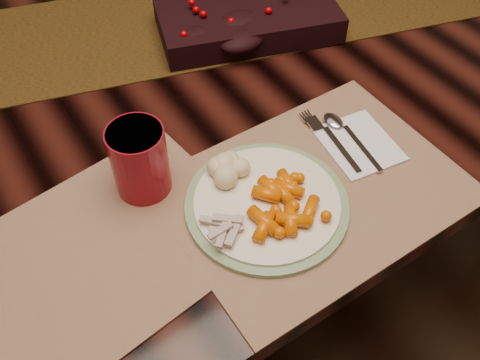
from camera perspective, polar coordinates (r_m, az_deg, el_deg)
floor at (r=1.60m, az=-4.69°, el=-11.21°), size 5.00×5.00×0.00m
dining_table at (r=1.29m, az=-5.74°, el=-3.19°), size 1.80×1.00×0.75m
table_runner at (r=1.17m, az=-9.83°, el=15.58°), size 1.61×0.75×0.00m
centerpiece at (r=1.12m, az=0.86°, el=17.11°), size 0.40×0.29×0.07m
placemat_main at (r=0.84m, az=7.91°, el=-1.04°), size 0.45×0.33×0.00m
placemat_second at (r=0.79m, az=-14.39°, el=-7.33°), size 0.45×0.35×0.00m
dinner_plate at (r=0.81m, az=2.88°, el=-2.55°), size 0.30×0.30×0.01m
baby_carrots at (r=0.78m, az=4.30°, el=-3.02°), size 0.11×0.09×0.02m
mashed_potatoes at (r=0.82m, az=-1.39°, el=1.56°), size 0.07×0.07×0.04m
turkey_shreds at (r=0.76m, az=-1.71°, el=-5.10°), size 0.07×0.06×0.02m
napkin at (r=0.91m, az=12.53°, el=3.76°), size 0.13×0.14×0.00m
fork at (r=0.90m, az=10.06°, el=3.96°), size 0.04×0.14×0.00m
spoon at (r=0.91m, az=11.95°, el=4.27°), size 0.05×0.14×0.00m
red_cup at (r=0.81m, az=-10.66°, el=2.07°), size 0.09×0.09×0.12m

